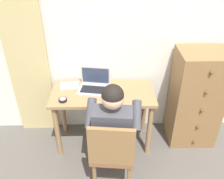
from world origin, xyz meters
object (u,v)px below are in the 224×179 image
Objects in this scene: desk_clock at (63,100)px; computer_mouse at (117,92)px; notebook_pad at (70,85)px; person_seated at (113,124)px; dresser at (195,98)px; laptop at (94,85)px; desk at (103,101)px; chair at (112,151)px.

computer_mouse is at bearing 13.28° from desk_clock.
desk_clock reaches higher than notebook_pad.
person_seated is 5.65× the size of notebook_pad.
person_seated is at bearing -57.50° from notebook_pad.
dresser is 1.20m from laptop.
notebook_pad is (-0.50, 0.60, 0.08)m from person_seated.
laptop reaches higher than desk.
desk_clock is at bearing -171.83° from dresser.
dresser is at bearing 34.97° from chair.
dresser reaches higher than desk.
chair reaches higher than computer_mouse.
chair is at bearing -81.95° from desk.
laptop is at bearing 36.10° from desk_clock.
person_seated is 0.59m from laptop.
dresser is 13.28× the size of desk_clock.
chair is at bearing -65.52° from notebook_pad.
desk is 1.09m from dresser.
dresser reaches higher than chair.
chair reaches higher than desk_clock.
laptop is 3.75× the size of computer_mouse.
laptop is at bearing -18.96° from notebook_pad.
desk_clock is at bearing 150.53° from person_seated.
dresser is at bearing 8.17° from desk_clock.
notebook_pad is at bearing 129.58° from person_seated.
desk is 0.21m from computer_mouse.
dresser is 1.22m from chair.
notebook_pad is at bearing 83.52° from desk_clock.
computer_mouse is (0.26, -0.10, -0.04)m from laptop.
desk is 0.43m from notebook_pad.
dresser is 1.38× the size of chair.
computer_mouse reaches higher than desk.
chair is 0.73× the size of person_seated.
computer_mouse is at bearing 83.58° from chair.
chair is at bearing -43.10° from desk_clock.
desk is 3.09× the size of laptop.
person_seated reaches higher than computer_mouse.
desk is at bearing 103.09° from person_seated.
person_seated reaches higher than desk.
computer_mouse is (0.07, 0.62, 0.27)m from chair.
dresser is 1.11m from person_seated.
chair is at bearing -95.08° from person_seated.
desk_clock is 0.43× the size of notebook_pad.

